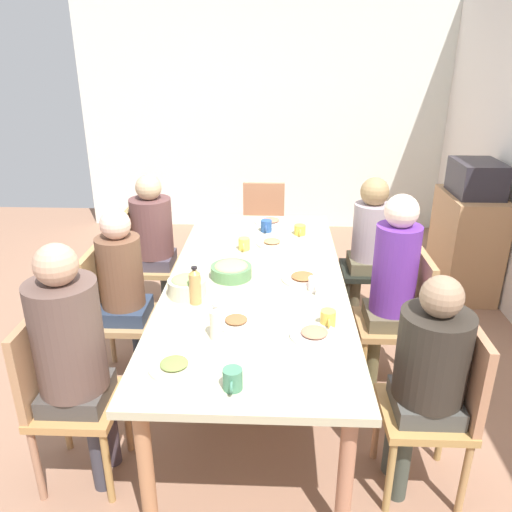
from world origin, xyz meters
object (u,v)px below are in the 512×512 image
Objects in this scene: chair_1 at (144,259)px; bottle_1 at (195,286)px; plate_1 at (314,334)px; person_1 at (154,235)px; cup_3 at (315,284)px; person_5 at (428,367)px; bowl_1 at (187,286)px; person_4 at (392,280)px; chair_5 at (443,401)px; bottle_0 at (216,322)px; bowl_0 at (231,270)px; cup_2 at (300,230)px; dining_table at (256,288)px; cup_4 at (328,318)px; cup_5 at (233,379)px; plate_4 at (236,322)px; person_3 at (71,347)px; chair_6 at (263,227)px; cup_0 at (244,244)px; chair_2 at (112,309)px; person_0 at (369,239)px; person_2 at (124,284)px; plate_0 at (174,366)px; chair_3 at (61,391)px; plate_5 at (303,278)px; side_cabinet at (465,245)px; chair_4 at (403,315)px; plate_2 at (271,221)px; plate_3 at (272,243)px; cup_1 at (266,226)px; chair_0 at (379,263)px.

chair_1 is 1.34m from bottle_1.
chair_1 is at bearing -140.42° from plate_1.
person_1 reaches higher than cup_3.
person_5 is 5.40× the size of bowl_1.
person_4 is 1.42× the size of chair_5.
person_1 reaches higher than bottle_0.
bowl_0 reaches higher than cup_2.
dining_table is 20.51× the size of cup_2.
bowl_0 is 2.21× the size of cup_4.
cup_5 is 0.63× the size of bottle_0.
chair_5 reaches higher than plate_4.
chair_6 is (-2.44, 0.82, -0.25)m from person_3.
cup_2 is at bearing 169.47° from cup_5.
bowl_1 is at bearing -33.38° from cup_2.
cup_0 reaches higher than plate_1.
cup_2 reaches higher than plate_1.
person_3 reaches higher than chair_2.
cup_2 is at bearing -86.44° from person_0.
bowl_0 is at bearing 91.43° from person_2.
cup_0 is at bearing 120.18° from chair_2.
chair_1 is at bearing -161.50° from plate_0.
chair_3 is 7.93× the size of cup_4.
person_1 is at bearing -142.56° from plate_1.
plate_0 is (1.77, 0.50, 0.05)m from person_1.
bowl_1 is at bearing -21.57° from cup_0.
plate_5 is at bearing 9.94° from chair_6.
chair_1 reaches higher than plate_5.
cup_3 is 0.74m from bottle_0.
person_1 is 1.27m from bottle_1.
person_0 is 6.29× the size of bottle_0.
chair_5 is 3.48× the size of plate_5.
bowl_0 is 1.15× the size of bottle_1.
plate_4 is at bearing 56.69° from chair_2.
chair_5 is at bearing 90.00° from person_5.
chair_4 is at bearing -31.55° from side_cabinet.
plate_2 is at bearing -168.94° from cup_4.
side_cabinet is at bearing 144.60° from plate_1.
person_1 is 1.84m from plate_0.
cup_4 is (1.37, 1.21, 0.07)m from person_1.
cup_5 is (1.07, -0.05, 0.11)m from dining_table.
cup_5 is (0.25, -0.87, 0.09)m from person_5.
plate_5 is at bearing 162.49° from cup_5.
plate_3 is 1.80× the size of cup_1.
plate_4 is (1.37, 0.83, 0.24)m from chair_1.
person_2 reaches higher than cup_2.
person_2 reaches higher than bottle_0.
plate_2 is 1.23m from cup_3.
chair_0 is 0.89m from plate_3.
plate_2 is at bearing 168.84° from plate_0.
plate_5 is (-0.93, 0.60, 0.00)m from plate_0.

